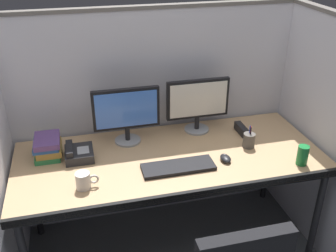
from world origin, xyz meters
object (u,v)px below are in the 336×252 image
at_px(computer_mouse, 226,158).
at_px(book_stack, 48,147).
at_px(soda_can, 303,155).
at_px(desk, 170,163).
at_px(desk_phone, 78,153).
at_px(monitor_left, 126,112).
at_px(red_stapler, 241,129).
at_px(monitor_right, 198,102).
at_px(pen_cup, 249,140).
at_px(keyboard_main, 178,167).
at_px(coffee_mug, 84,181).

relative_size(computer_mouse, book_stack, 0.43).
bearing_deg(soda_can, book_stack, 162.52).
distance_m(desk, soda_can, 0.80).
relative_size(book_stack, desk_phone, 1.17).
distance_m(monitor_left, red_stapler, 0.80).
relative_size(monitor_right, book_stack, 1.93).
bearing_deg(desk_phone, pen_cup, -6.94).
bearing_deg(keyboard_main, book_stack, 155.96).
bearing_deg(soda_can, monitor_right, 130.17).
height_order(soda_can, coffee_mug, soda_can).
distance_m(monitor_right, keyboard_main, 0.54).
xyz_separation_m(desk_phone, red_stapler, (1.10, 0.06, -0.01)).
xyz_separation_m(keyboard_main, coffee_mug, (-0.55, -0.06, 0.04)).
relative_size(soda_can, pen_cup, 0.83).
xyz_separation_m(monitor_left, keyboard_main, (0.24, -0.39, -0.20)).
height_order(monitor_right, desk_phone, monitor_right).
bearing_deg(keyboard_main, monitor_right, 59.58).
relative_size(keyboard_main, computer_mouse, 4.48).
bearing_deg(computer_mouse, pen_cup, 30.25).
height_order(book_stack, pen_cup, pen_cup).
height_order(desk, soda_can, soda_can).
bearing_deg(red_stapler, desk_phone, -177.01).
xyz_separation_m(soda_can, coffee_mug, (-1.28, 0.08, -0.01)).
relative_size(red_stapler, coffee_mug, 1.19).
height_order(monitor_right, keyboard_main, monitor_right).
bearing_deg(soda_can, keyboard_main, 169.70).
height_order(pen_cup, coffee_mug, pen_cup).
distance_m(desk_phone, coffee_mug, 0.32).
xyz_separation_m(monitor_right, computer_mouse, (0.05, -0.42, -0.20)).
xyz_separation_m(desk, coffee_mug, (-0.54, -0.20, 0.10)).
relative_size(desk, soda_can, 15.57).
distance_m(computer_mouse, red_stapler, 0.39).
distance_m(desk, book_stack, 0.76).
relative_size(desk, pen_cup, 13.00).
bearing_deg(monitor_right, coffee_mug, -148.63).
height_order(soda_can, pen_cup, pen_cup).
relative_size(desk, computer_mouse, 19.79).
bearing_deg(monitor_right, red_stapler, -21.48).
xyz_separation_m(keyboard_main, desk_phone, (-0.56, 0.26, 0.02)).
bearing_deg(pen_cup, keyboard_main, -165.46).
bearing_deg(desk_phone, soda_can, -16.97).
distance_m(red_stapler, soda_can, 0.49).
xyz_separation_m(desk, red_stapler, (0.55, 0.18, 0.08)).
bearing_deg(desk_phone, book_stack, 158.92).
bearing_deg(keyboard_main, pen_cup, 14.54).
height_order(keyboard_main, pen_cup, pen_cup).
distance_m(desk, computer_mouse, 0.34).
bearing_deg(soda_can, red_stapler, 112.97).
bearing_deg(monitor_right, desk_phone, -168.28).
distance_m(desk_phone, red_stapler, 1.10).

